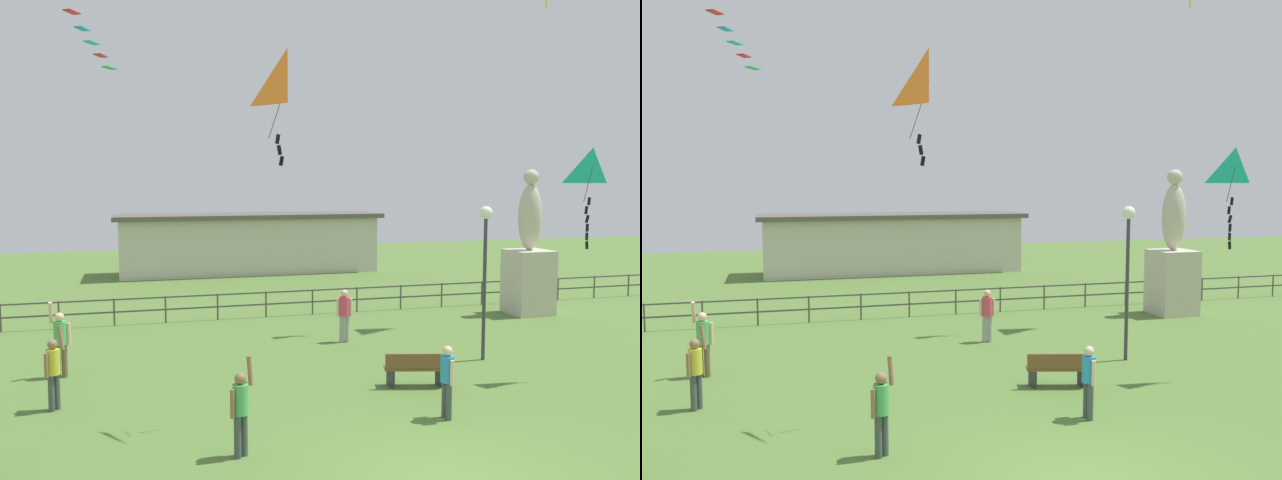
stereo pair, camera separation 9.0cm
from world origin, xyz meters
The scene contains 12 objects.
statue_monument centered at (9.38, 11.93, 1.87)m, with size 1.48×1.48×5.40m.
lamppost centered at (4.44, 6.61, 3.13)m, with size 0.36×0.36×4.29m.
park_bench centered at (1.62, 4.87, 0.46)m, with size 1.56×0.79×0.85m.
person_0 centered at (-6.62, 5.53, 0.92)m, with size 0.42×0.40×1.84m.
person_1 centered at (1.35, 2.70, 0.89)m, with size 0.29×0.47×1.55m.
person_4 centered at (-6.71, 8.08, 0.98)m, with size 0.51×0.33×1.96m.
person_5 centered at (1.36, 9.63, 0.94)m, with size 0.49×0.30×1.64m.
person_7 centered at (-3.11, 1.98, 0.92)m, with size 0.47×0.29×1.83m.
kite_0 centered at (-1.78, 3.86, 6.96)m, with size 0.94×0.94×2.35m.
kite_2 centered at (5.98, 4.28, 5.20)m, with size 0.91×0.56×2.50m.
waterfront_railing centered at (-0.31, 14.00, 0.63)m, with size 36.02×0.06×0.95m.
pavilion_building centered at (1.30, 26.00, 1.63)m, with size 14.23×3.74×3.20m.
Camera 2 is at (-4.86, -9.58, 4.98)m, focal length 37.23 mm.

